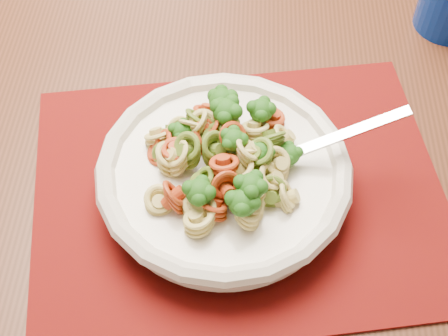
% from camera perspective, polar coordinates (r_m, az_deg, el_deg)
% --- Properties ---
extents(dining_table, '(1.44, 1.12, 0.72)m').
position_cam_1_polar(dining_table, '(0.75, 0.89, -3.65)').
color(dining_table, '#4C2415').
rests_on(dining_table, ground).
extents(placemat, '(0.51, 0.46, 0.00)m').
position_cam_1_polar(placemat, '(0.63, 1.38, -2.19)').
color(placemat, '#641004').
rests_on(placemat, dining_table).
extents(pasta_bowl, '(0.25, 0.25, 0.05)m').
position_cam_1_polar(pasta_bowl, '(0.61, -0.00, -0.60)').
color(pasta_bowl, silver).
rests_on(pasta_bowl, placemat).
extents(pasta_broccoli_heap, '(0.21, 0.21, 0.06)m').
position_cam_1_polar(pasta_broccoli_heap, '(0.59, 0.00, 0.34)').
color(pasta_broccoli_heap, tan).
rests_on(pasta_broccoli_heap, pasta_bowl).
extents(fork, '(0.17, 0.11, 0.08)m').
position_cam_1_polar(fork, '(0.60, 4.59, 0.71)').
color(fork, silver).
rests_on(fork, pasta_bowl).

